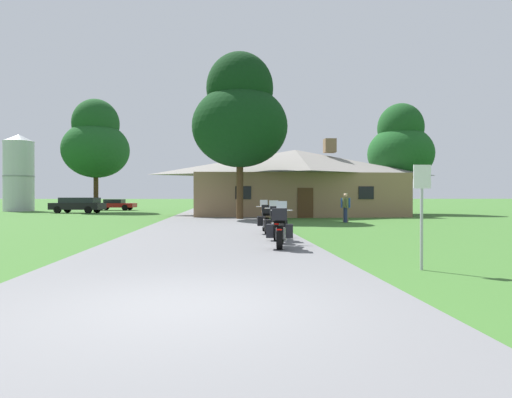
{
  "coord_description": "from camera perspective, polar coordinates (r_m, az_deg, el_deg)",
  "views": [
    {
      "loc": [
        0.48,
        -5.75,
        1.5
      ],
      "look_at": [
        2.68,
        23.59,
        1.33
      ],
      "focal_mm": 30.52,
      "sensor_mm": 36.0,
      "label": 1
    }
  ],
  "objects": [
    {
      "name": "tree_by_lodge_front",
      "position": [
        28.54,
        -2.13,
        10.9
      ],
      "size": [
        6.16,
        6.16,
        10.77
      ],
      "color": "#422D19",
      "rests_on": "ground"
    },
    {
      "name": "parked_red_sedan_far_left",
      "position": [
        49.29,
        -17.97,
        -0.68
      ],
      "size": [
        4.34,
        2.2,
        1.2
      ],
      "rotation": [
        0.0,
        0.0,
        1.48
      ],
      "color": "maroon",
      "rests_on": "ground"
    },
    {
      "name": "metal_signpost_roadside",
      "position": [
        9.45,
        20.9,
        -0.57
      ],
      "size": [
        0.36,
        0.06,
        2.14
      ],
      "color": "#9EA0A5",
      "rests_on": "ground"
    },
    {
      "name": "motorcycle_orange_farthest_in_row",
      "position": [
        17.07,
        1.3,
        -2.65
      ],
      "size": [
        0.73,
        2.08,
        1.3
      ],
      "rotation": [
        0.0,
        0.0,
        -0.01
      ],
      "color": "black",
      "rests_on": "asphalt_driveway"
    },
    {
      "name": "tree_left_far",
      "position": [
        44.01,
        -20.25,
        7.0
      ],
      "size": [
        6.18,
        6.18,
        10.68
      ],
      "color": "#422D19",
      "rests_on": "ground"
    },
    {
      "name": "metal_silo_distant",
      "position": [
        50.63,
        -28.66,
        3.04
      ],
      "size": [
        2.99,
        2.99,
        7.83
      ],
      "color": "#B2B7BC",
      "rests_on": "ground"
    },
    {
      "name": "bystander_olive_shirt_near_lodge",
      "position": [
        25.53,
        11.64,
        -0.95
      ],
      "size": [
        0.26,
        0.55,
        1.67
      ],
      "rotation": [
        0.0,
        0.0,
        4.84
      ],
      "color": "navy",
      "rests_on": "ground"
    },
    {
      "name": "ground_plane",
      "position": [
        25.8,
        -5.35,
        -3.0
      ],
      "size": [
        500.0,
        500.0,
        0.0
      ],
      "primitive_type": "plane",
      "color": "#386628"
    },
    {
      "name": "asphalt_driveway",
      "position": [
        23.8,
        -5.44,
        -3.2
      ],
      "size": [
        6.4,
        80.0,
        0.06
      ],
      "primitive_type": "cube",
      "color": "slate",
      "rests_on": "ground"
    },
    {
      "name": "motorcycle_yellow_second_in_row",
      "position": [
        14.66,
        2.55,
        -3.14
      ],
      "size": [
        0.79,
        2.08,
        1.3
      ],
      "rotation": [
        0.0,
        0.0,
        -0.06
      ],
      "color": "black",
      "rests_on": "asphalt_driveway"
    },
    {
      "name": "tree_right_of_lodge",
      "position": [
        39.66,
        18.42,
        6.6
      ],
      "size": [
        5.57,
        5.57,
        9.5
      ],
      "color": "#422D19",
      "rests_on": "ground"
    },
    {
      "name": "motorcycle_white_nearest_to_camera",
      "position": [
        12.3,
        3.21,
        -3.81
      ],
      "size": [
        0.95,
        2.07,
        1.3
      ],
      "rotation": [
        0.0,
        0.0,
        -0.17
      ],
      "color": "black",
      "rests_on": "asphalt_driveway"
    },
    {
      "name": "parked_black_suv_far_left",
      "position": [
        42.38,
        -22.26,
        -0.67
      ],
      "size": [
        4.85,
        2.59,
        1.4
      ],
      "rotation": [
        0.0,
        0.0,
        1.4
      ],
      "color": "black",
      "rests_on": "ground"
    },
    {
      "name": "stone_lodge",
      "position": [
        34.85,
        5.17,
        2.29
      ],
      "size": [
        16.47,
        9.04,
        6.12
      ],
      "color": "#896B4C",
      "rests_on": "ground"
    },
    {
      "name": "bystander_blue_shirt_beside_signpost",
      "position": [
        25.88,
        11.66,
        -0.89
      ],
      "size": [
        0.52,
        0.33,
        1.69
      ],
      "rotation": [
        0.0,
        0.0,
        5.93
      ],
      "color": "#75664C",
      "rests_on": "ground"
    }
  ]
}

